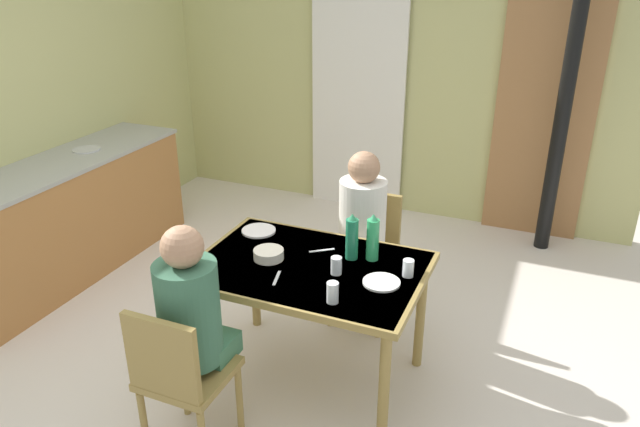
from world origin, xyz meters
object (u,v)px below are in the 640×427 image
kitchen_counter (66,218)px  chair_far_diner (367,249)px  dining_table (309,278)px  person_near_diner (190,309)px  serving_bowl_center (269,254)px  water_bottle_green_far (373,238)px  water_bottle_green_near (352,238)px  chair_near_diner (179,374)px  person_far_diner (362,218)px

kitchen_counter → chair_far_diner: 2.35m
dining_table → person_near_diner: (-0.33, -0.65, 0.11)m
chair_far_diner → serving_bowl_center: size_ratio=5.12×
dining_table → water_bottle_green_far: (0.29, 0.20, 0.21)m
dining_table → water_bottle_green_near: bearing=43.1°
dining_table → chair_near_diner: (-0.33, -0.79, -0.18)m
water_bottle_green_near → water_bottle_green_far: 0.11m
chair_far_diner → water_bottle_green_near: (0.11, -0.62, 0.39)m
chair_near_diner → water_bottle_green_near: water_bottle_green_near is taller
kitchen_counter → serving_bowl_center: 2.10m
chair_near_diner → person_far_diner: 1.52m
kitchen_counter → chair_near_diner: size_ratio=2.50×
chair_near_diner → water_bottle_green_near: 1.15m
dining_table → chair_far_diner: 0.81m
kitchen_counter → serving_bowl_center: size_ratio=12.82×
chair_far_diner → water_bottle_green_far: bearing=110.4°
chair_near_diner → dining_table: bearing=67.2°
kitchen_counter → chair_far_diner: bearing=7.7°
chair_near_diner → kitchen_counter: bearing=146.8°
chair_near_diner → person_near_diner: (-0.00, 0.14, 0.28)m
water_bottle_green_far → kitchen_counter: bearing=174.0°
chair_far_diner → chair_near_diner: bearing=75.5°
chair_far_diner → water_bottle_green_far: (0.22, -0.58, 0.39)m
dining_table → person_near_diner: 0.74m
person_near_diner → dining_table: bearing=63.0°
kitchen_counter → water_bottle_green_near: bearing=-7.0°
kitchen_counter → person_far_diner: person_far_diner is taller
serving_bowl_center → chair_near_diner: bearing=-96.6°
chair_near_diner → chair_far_diner: (0.41, 1.57, 0.00)m
chair_far_diner → water_bottle_green_far: size_ratio=3.17×
person_far_diner → person_near_diner: bearing=72.6°
kitchen_counter → water_bottle_green_far: size_ratio=7.93×
water_bottle_green_near → chair_far_diner: bearing=99.8°
person_far_diner → water_bottle_green_far: person_far_diner is taller
person_near_diner → serving_bowl_center: bearing=81.9°
person_near_diner → water_bottle_green_far: size_ratio=2.80×
dining_table → serving_bowl_center: 0.27m
water_bottle_green_near → water_bottle_green_far: size_ratio=0.99×
chair_far_diner → person_near_diner: bearing=74.2°
dining_table → chair_far_diner: (0.08, 0.79, -0.18)m
chair_far_diner → person_far_diner: 0.31m
dining_table → chair_near_diner: 0.87m
kitchen_counter → person_far_diner: 2.36m
dining_table → water_bottle_green_far: size_ratio=4.56×
person_far_diner → chair_far_diner: bearing=-90.0°
chair_far_diner → serving_bowl_center: bearing=68.4°
chair_far_diner → serving_bowl_center: (-0.32, -0.80, 0.29)m
chair_far_diner → water_bottle_green_near: 0.74m
chair_near_diner → water_bottle_green_far: (0.62, 0.99, 0.39)m
water_bottle_green_far → person_far_diner: bearing=115.9°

